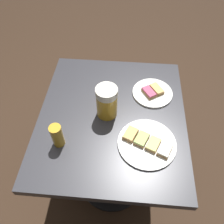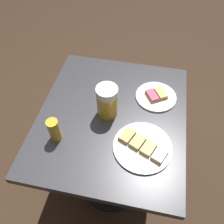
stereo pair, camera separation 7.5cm
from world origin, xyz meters
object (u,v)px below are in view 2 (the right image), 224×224
(plate_near, at_px, (143,146))
(beer_mug, at_px, (107,101))
(plate_far, at_px, (156,96))
(beer_glass_small, at_px, (54,130))

(plate_near, relative_size, beer_mug, 1.54)
(plate_far, bearing_deg, beer_mug, -56.77)
(beer_glass_small, bearing_deg, beer_mug, 134.14)
(plate_near, bearing_deg, beer_glass_small, -86.20)
(plate_near, height_order, beer_glass_small, beer_glass_small)
(plate_near, xyz_separation_m, beer_mug, (-0.15, -0.18, 0.07))
(plate_far, xyz_separation_m, beer_glass_small, (0.31, -0.38, 0.05))
(beer_mug, height_order, beer_glass_small, beer_mug)
(beer_mug, relative_size, beer_glass_small, 1.43)
(beer_mug, bearing_deg, plate_near, 49.54)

